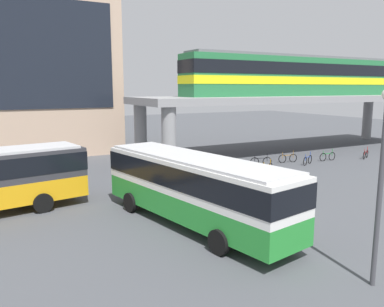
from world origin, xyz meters
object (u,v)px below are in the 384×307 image
(train, at_px, (297,75))
(bus_main, at_px, (193,183))
(bicycle_brown, at_px, (288,158))
(bicycle_red, at_px, (366,154))
(bicycle_black, at_px, (261,161))
(bicycle_orange, at_px, (267,169))
(bicycle_green, at_px, (328,157))
(bicycle_blue, at_px, (308,160))

(train, height_order, bus_main, train)
(train, bearing_deg, bicycle_brown, -136.97)
(bicycle_red, bearing_deg, train, 113.67)
(bicycle_red, bearing_deg, bus_main, -160.61)
(train, xyz_separation_m, bicycle_black, (-7.62, -4.45, -7.09))
(bicycle_orange, distance_m, bicycle_green, 8.03)
(bicycle_blue, relative_size, bicycle_orange, 1.00)
(bicycle_blue, relative_size, bicycle_red, 1.01)
(train, relative_size, bicycle_green, 13.63)
(bicycle_blue, height_order, bicycle_orange, same)
(bicycle_orange, bearing_deg, bicycle_black, 60.70)
(bicycle_brown, distance_m, bicycle_black, 2.90)
(bicycle_green, xyz_separation_m, bicycle_black, (-6.50, 0.98, 0.00))
(bicycle_blue, relative_size, bicycle_brown, 0.94)
(bicycle_black, bearing_deg, bicycle_blue, -20.47)
(bicycle_brown, relative_size, bicycle_black, 1.04)
(bicycle_green, bearing_deg, bicycle_brown, 164.09)
(bicycle_brown, bearing_deg, bicycle_blue, -59.66)
(bus_main, relative_size, bicycle_orange, 6.83)
(bicycle_brown, bearing_deg, bicycle_green, -15.91)
(bicycle_green, bearing_deg, bicycle_red, -12.23)
(bicycle_black, relative_size, bicycle_red, 1.03)
(bicycle_blue, distance_m, bicycle_green, 2.78)
(train, relative_size, bus_main, 2.16)
(bicycle_orange, relative_size, bicycle_black, 0.97)
(train, xyz_separation_m, bicycle_green, (-1.12, -5.43, -7.09))
(bus_main, relative_size, bicycle_brown, 6.38)
(bicycle_blue, bearing_deg, bicycle_green, 8.66)
(bicycle_green, bearing_deg, bicycle_orange, -169.26)
(bicycle_brown, height_order, bicycle_orange, same)
(train, distance_m, bicycle_red, 9.85)
(bicycle_brown, distance_m, bicycle_orange, 4.98)
(bicycle_green, height_order, bicycle_red, same)
(train, distance_m, bicycle_black, 11.32)
(bicycle_blue, xyz_separation_m, bicycle_brown, (-0.85, 1.44, 0.00))
(bus_main, distance_m, bicycle_blue, 17.28)
(bicycle_blue, xyz_separation_m, bicycle_red, (6.62, -0.42, 0.00))
(bicycle_red, bearing_deg, bicycle_black, 170.05)
(train, xyz_separation_m, bicycle_orange, (-9.01, -6.92, -7.09))
(train, distance_m, bicycle_orange, 13.39)
(train, height_order, bicycle_brown, train)
(bicycle_brown, bearing_deg, bus_main, -146.36)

